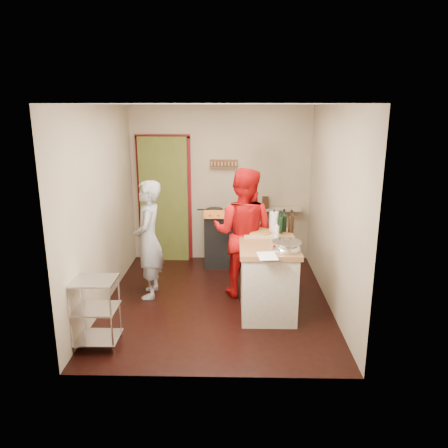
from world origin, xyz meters
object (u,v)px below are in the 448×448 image
at_px(island, 267,273).
at_px(person_stripe, 149,240).
at_px(person_red, 243,233).
at_px(stove, 223,239).
at_px(wire_shelving, 95,310).

bearing_deg(island, person_stripe, 167.45).
bearing_deg(person_stripe, island, 73.77).
distance_m(island, person_red, 0.67).
xyz_separation_m(stove, wire_shelving, (-1.33, -2.62, -0.01)).
relative_size(wire_shelving, person_stripe, 0.49).
distance_m(stove, island, 1.73).
xyz_separation_m(wire_shelving, person_red, (1.63, 1.43, 0.46)).
relative_size(stove, person_stripe, 0.62).
xyz_separation_m(island, person_stripe, (-1.60, 0.36, 0.33)).
xyz_separation_m(person_stripe, person_red, (1.29, 0.07, 0.08)).
height_order(stove, person_stripe, person_stripe).
relative_size(person_stripe, person_red, 0.91).
bearing_deg(island, wire_shelving, -152.68).
bearing_deg(stove, island, -69.32).
bearing_deg(island, stove, 110.68).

